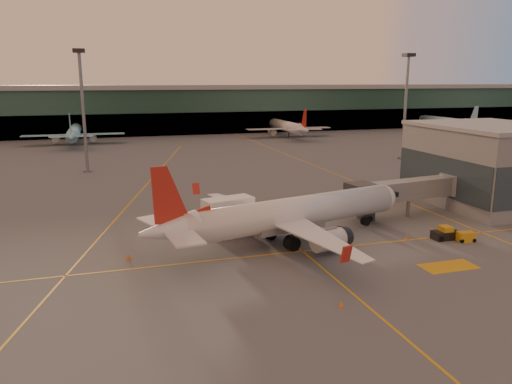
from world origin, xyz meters
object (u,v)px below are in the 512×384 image
object	(u,v)px
gpu_cart	(466,237)
catering_truck	(229,214)
main_airplane	(287,215)
pushback_tug	(445,234)

from	to	relation	value
gpu_cart	catering_truck	bearing A→B (deg)	164.97
main_airplane	pushback_tug	size ratio (longest dim) A/B	10.91
main_airplane	pushback_tug	distance (m)	20.12
main_airplane	catering_truck	bearing A→B (deg)	125.42
gpu_cart	pushback_tug	world-z (taller)	pushback_tug
main_airplane	pushback_tug	bearing A→B (deg)	-26.68
gpu_cart	main_airplane	bearing A→B (deg)	171.39
gpu_cart	pushback_tug	size ratio (longest dim) A/B	0.68
gpu_cart	pushback_tug	distance (m)	2.36
catering_truck	gpu_cart	world-z (taller)	catering_truck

